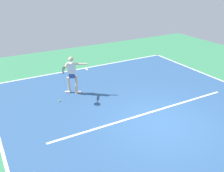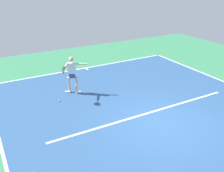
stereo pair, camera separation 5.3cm
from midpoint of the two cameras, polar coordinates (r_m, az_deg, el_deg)
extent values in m
plane|color=#388456|center=(9.53, 10.62, -8.08)|extent=(22.50, 22.50, 0.00)
cube|color=#2D5484|center=(9.53, 10.62, -8.07)|extent=(10.60, 13.62, 0.00)
cube|color=white|center=(14.79, -6.12, 4.00)|extent=(10.60, 0.10, 0.01)
cube|color=white|center=(10.07, 7.72, -6.01)|extent=(7.95, 0.10, 0.01)
cube|color=white|center=(14.62, -5.80, 3.77)|extent=(0.10, 0.30, 0.01)
cylinder|color=beige|center=(11.58, -8.07, 0.25)|extent=(0.23, 0.29, 0.81)
cube|color=white|center=(11.71, -7.57, -1.36)|extent=(0.26, 0.21, 0.07)
cylinder|color=beige|center=(11.64, -9.70, 0.26)|extent=(0.23, 0.29, 0.81)
cube|color=white|center=(11.80, -9.98, -1.33)|extent=(0.26, 0.21, 0.07)
cube|color=#2D4799|center=(11.44, -9.03, 2.34)|extent=(0.31, 0.30, 0.20)
cube|color=white|center=(11.32, -9.13, 3.85)|extent=(0.38, 0.33, 0.52)
sphere|color=beige|center=(11.19, -9.27, 5.92)|extent=(0.21, 0.21, 0.21)
cylinder|color=beige|center=(11.19, -7.01, 4.88)|extent=(0.49, 0.33, 0.08)
cylinder|color=beige|center=(11.03, -10.31, 4.57)|extent=(0.33, 0.49, 0.08)
cylinder|color=black|center=(10.69, -10.67, 3.91)|extent=(0.14, 0.20, 0.03)
torus|color=black|center=(10.47, -10.93, 3.46)|extent=(0.17, 0.27, 0.29)
cylinder|color=silver|center=(10.47, -10.93, 3.46)|extent=(0.13, 0.22, 0.25)
sphere|color=yellow|center=(11.07, -11.78, -3.25)|extent=(0.07, 0.07, 0.07)
camera|label=1|loc=(0.03, -90.15, -0.07)|focal=41.08mm
camera|label=2|loc=(0.03, 89.85, 0.07)|focal=41.08mm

